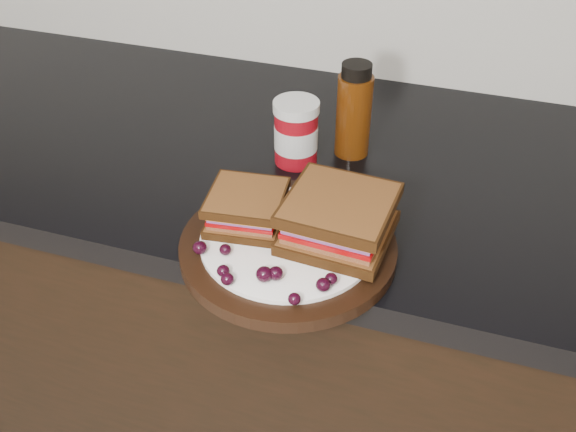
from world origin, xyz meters
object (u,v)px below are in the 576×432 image
at_px(plate, 288,247).
at_px(condiment_jar, 296,132).
at_px(sandwich_left, 247,208).
at_px(oil_bottle, 354,110).

relative_size(plate, condiment_jar, 2.72).
bearing_deg(sandwich_left, oil_bottle, 64.81).
bearing_deg(condiment_jar, sandwich_left, -91.65).
height_order(sandwich_left, condiment_jar, condiment_jar).
bearing_deg(plate, oil_bottle, 85.65).
distance_m(sandwich_left, condiment_jar, 0.19).
relative_size(sandwich_left, oil_bottle, 0.65).
distance_m(sandwich_left, oil_bottle, 0.26).
height_order(plate, condiment_jar, condiment_jar).
bearing_deg(plate, condiment_jar, 104.87).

